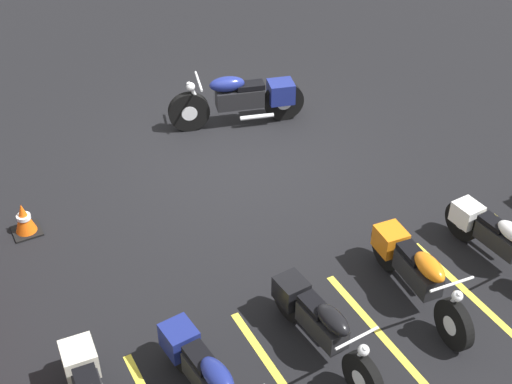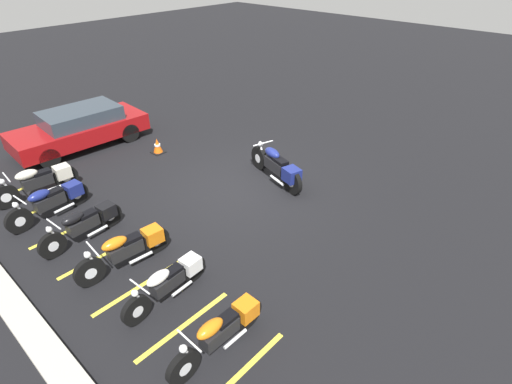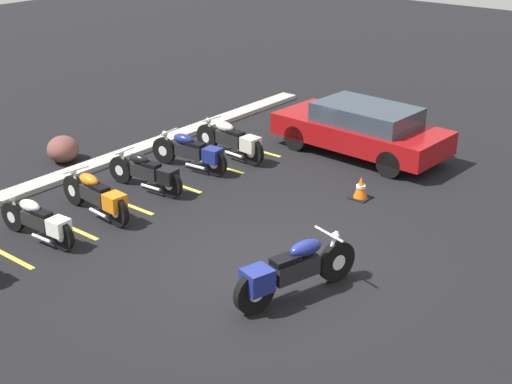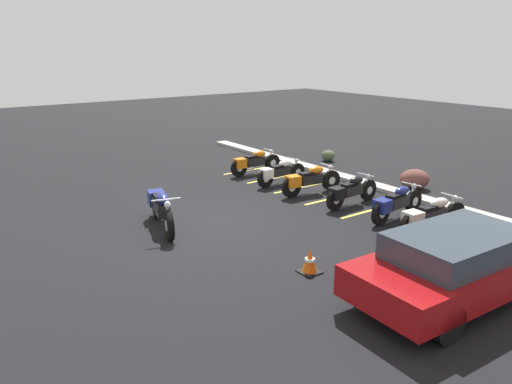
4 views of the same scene
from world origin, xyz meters
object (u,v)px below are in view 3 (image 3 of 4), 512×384
object	(u,v)px
motorcycle_navy_featured	(291,270)
parked_bike_1	(39,221)
car_red	(362,128)
traffic_cone	(361,188)
parked_bike_4	(192,152)
landscape_rock_1	(63,149)
parked_bike_3	(148,172)
parked_bike_2	(97,196)
parked_bike_5	(232,140)

from	to	relation	value
motorcycle_navy_featured	parked_bike_1	xyz separation A→B (m)	(-1.34, 4.83, -0.09)
car_red	traffic_cone	xyz separation A→B (m)	(-2.32, -1.41, -0.45)
parked_bike_4	traffic_cone	xyz separation A→B (m)	(1.07, -3.93, -0.22)
motorcycle_navy_featured	car_red	bearing A→B (deg)	37.34
landscape_rock_1	car_red	bearing A→B (deg)	-47.41
parked_bike_3	car_red	bearing A→B (deg)	-120.34
parked_bike_2	parked_bike_4	distance (m)	3.05
landscape_rock_1	parked_bike_3	bearing A→B (deg)	-89.34
landscape_rock_1	traffic_cone	bearing A→B (deg)	-68.98
parked_bike_4	car_red	bearing A→B (deg)	-132.04
motorcycle_navy_featured	traffic_cone	world-z (taller)	motorcycle_navy_featured
parked_bike_4	motorcycle_navy_featured	bearing A→B (deg)	143.42
parked_bike_2	parked_bike_5	size ratio (longest dim) A/B	0.96
motorcycle_navy_featured	traffic_cone	bearing A→B (deg)	31.54
parked_bike_3	traffic_cone	bearing A→B (deg)	-150.23
parked_bike_1	parked_bike_5	world-z (taller)	parked_bike_5
parked_bike_1	parked_bike_3	bearing A→B (deg)	-89.49
motorcycle_navy_featured	car_red	distance (m)	7.00
parked_bike_1	parked_bike_3	size ratio (longest dim) A/B	0.96
parked_bike_3	landscape_rock_1	bearing A→B (deg)	-3.46
parked_bike_2	parked_bike_1	bearing A→B (deg)	96.13
car_red	traffic_cone	size ratio (longest dim) A/B	8.75
parked_bike_2	traffic_cone	bearing A→B (deg)	-126.69
parked_bike_4	traffic_cone	bearing A→B (deg)	-170.30
parked_bike_4	landscape_rock_1	size ratio (longest dim) A/B	2.33
parked_bike_1	landscape_rock_1	world-z (taller)	parked_bike_1
motorcycle_navy_featured	parked_bike_5	xyz separation A→B (m)	(4.29, 4.93, -0.04)
parked_bike_1	parked_bike_5	xyz separation A→B (m)	(5.63, 0.09, 0.05)
car_red	landscape_rock_1	distance (m)	7.29
parked_bike_2	parked_bike_4	xyz separation A→B (m)	(3.04, 0.27, 0.00)
motorcycle_navy_featured	parked_bike_2	distance (m)	4.86
parked_bike_3	car_red	size ratio (longest dim) A/B	0.47
motorcycle_navy_featured	parked_bike_3	world-z (taller)	motorcycle_navy_featured
traffic_cone	parked_bike_5	bearing A→B (deg)	88.07
motorcycle_navy_featured	landscape_rock_1	world-z (taller)	motorcycle_navy_featured
parked_bike_1	car_red	xyz separation A→B (m)	(7.83, -2.21, 0.26)
parked_bike_2	landscape_rock_1	xyz separation A→B (m)	(1.50, 3.12, -0.14)
parked_bike_3	parked_bike_5	distance (m)	2.69
parked_bike_4	landscape_rock_1	world-z (taller)	parked_bike_4
parked_bike_5	traffic_cone	distance (m)	3.73
motorcycle_navy_featured	parked_bike_2	xyz separation A→B (m)	(0.06, 4.86, -0.06)
motorcycle_navy_featured	parked_bike_5	world-z (taller)	motorcycle_navy_featured
car_red	landscape_rock_1	size ratio (longest dim) A/B	4.77
parked_bike_3	parked_bike_4	size ratio (longest dim) A/B	0.97
parked_bike_1	traffic_cone	xyz separation A→B (m)	(5.50, -3.62, -0.18)
traffic_cone	parked_bike_1	bearing A→B (deg)	146.62
motorcycle_navy_featured	landscape_rock_1	xyz separation A→B (m)	(1.56, 7.98, -0.19)
parked_bike_1	parked_bike_3	world-z (taller)	parked_bike_3
motorcycle_navy_featured	car_red	size ratio (longest dim) A/B	0.54
parked_bike_3	motorcycle_navy_featured	bearing A→B (deg)	158.26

